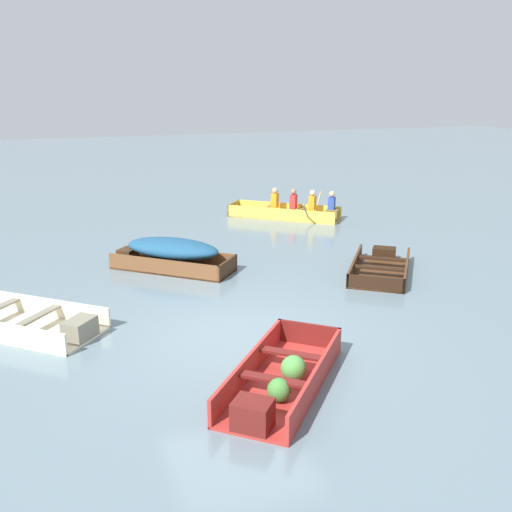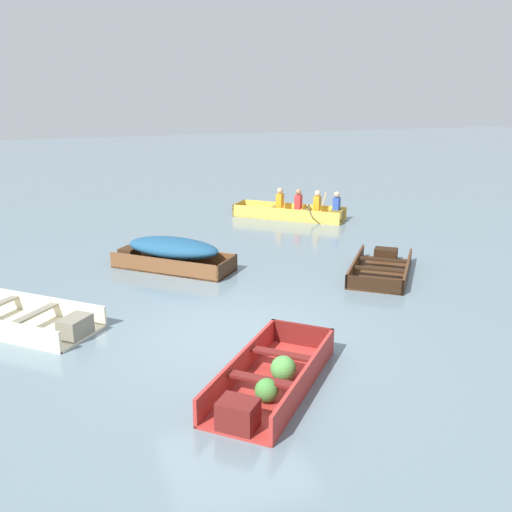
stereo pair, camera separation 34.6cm
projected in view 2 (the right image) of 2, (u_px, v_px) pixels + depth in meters
name	position (u px, v px, depth m)	size (l,w,h in m)	color
ground_plane	(232.00, 336.00, 9.47)	(80.00, 80.00, 0.00)	slate
dinghy_red_foreground	(270.00, 380.00, 7.73)	(2.53, 2.68, 0.40)	#AD2D28
skiff_cream_near_moored	(20.00, 320.00, 9.79)	(3.06, 2.89, 0.37)	beige
skiff_dark_varnish_mid_moored	(381.00, 268.00, 12.65)	(2.41, 2.67, 0.30)	#4C2D19
skiff_wooden_brown_far_moored	(172.00, 251.00, 12.85)	(2.70, 2.54, 0.72)	brown
rowboat_yellow_with_crew	(297.00, 211.00, 17.78)	(3.26, 2.96, 0.93)	#E5BC47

